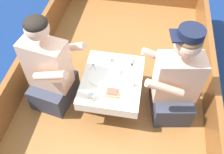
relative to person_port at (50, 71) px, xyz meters
The scene contains 19 objects.
ground_plane 0.91m from the person_port, 11.90° to the left, with size 60.00×60.00×0.00m, color navy.
boat_deck 0.82m from the person_port, 11.90° to the left, with size 2.02×3.67×0.26m, color brown.
gunwale_port 0.47m from the person_port, 162.47° to the left, with size 0.06×3.67×0.37m, color brown.
gunwale_starboard 1.59m from the person_port, ahead, with size 0.06×3.67×0.37m, color brown.
cockpit_table 0.60m from the person_port, ahead, with size 0.57×0.69×0.35m.
person_port is the anchor object (origin of this frame).
person_starboard 1.17m from the person_port, ahead, with size 0.57×0.51×1.04m.
plate_sandwich 0.64m from the person_port, 11.22° to the right, with size 0.20×0.20×0.01m.
plate_bread 0.46m from the person_port, ahead, with size 0.19×0.19×0.01m.
sandwich 0.63m from the person_port, 11.22° to the right, with size 0.12×0.09×0.05m.
bowl_port_near 0.77m from the person_port, 23.88° to the left, with size 0.11×0.11×0.04m.
bowl_starboard_near 0.62m from the person_port, 14.16° to the left, with size 0.13×0.13×0.04m.
coffee_cup_port 0.58m from the person_port, 30.83° to the left, with size 0.11×0.08×0.06m.
coffee_cup_starboard 0.77m from the person_port, ahead, with size 0.10×0.07×0.06m.
tin_can 0.49m from the person_port, 23.38° to the right, with size 0.07×0.07×0.05m.
utensil_fork_port 0.80m from the person_port, 16.26° to the left, with size 0.05×0.17×0.00m.
utensil_spoon_port 0.82m from the person_port, 12.43° to the right, with size 0.08×0.16×0.01m.
utensil_knife_port 0.44m from the person_port, 22.05° to the left, with size 0.10×0.15×0.00m.
utensil_knife_starboard 0.44m from the person_port, 29.91° to the left, with size 0.07×0.16×0.00m.
Camera 1 is at (0.26, -1.56, 2.45)m, focal length 40.00 mm.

